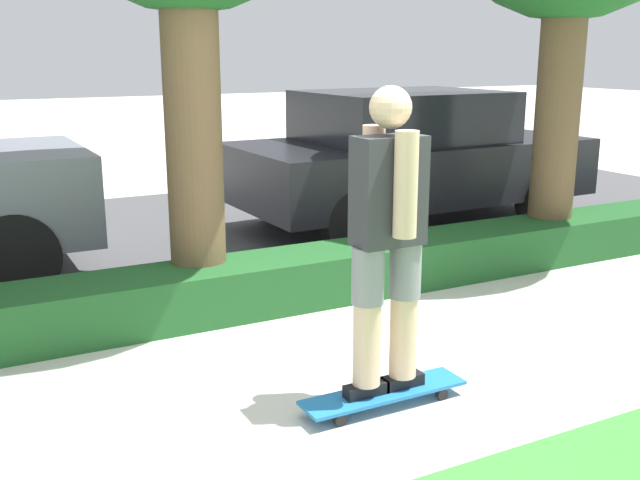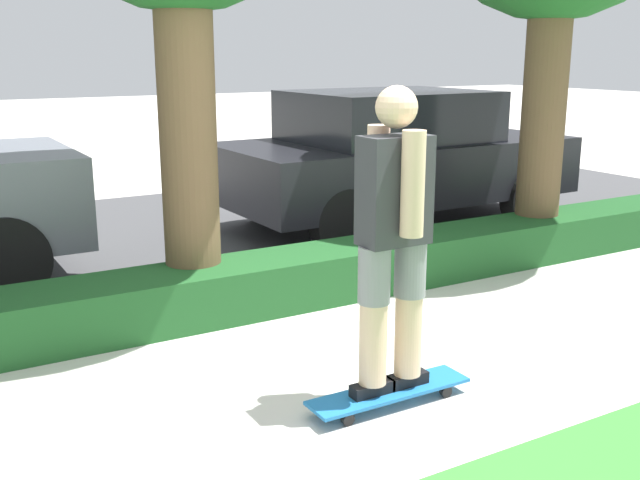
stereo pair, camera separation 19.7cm
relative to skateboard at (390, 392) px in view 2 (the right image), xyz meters
The scene contains 6 objects.
ground_plane 0.30m from the skateboard, 74.32° to the left, with size 60.00×60.00×0.00m, color beige.
street_asphalt 4.48m from the skateboard, 89.01° to the left, with size 15.81×5.00×0.01m.
hedge_row 1.88m from the skateboard, 87.64° to the left, with size 15.81×0.60×0.40m.
skateboard is the anchor object (origin of this frame).
skater_person 0.93m from the skateboard, ahead, with size 0.50×0.44×1.71m.
parked_car_middle 4.69m from the skateboard, 54.28° to the left, with size 4.09×1.98×1.54m.
Camera 2 is at (-2.41, -3.49, 1.98)m, focal length 42.00 mm.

